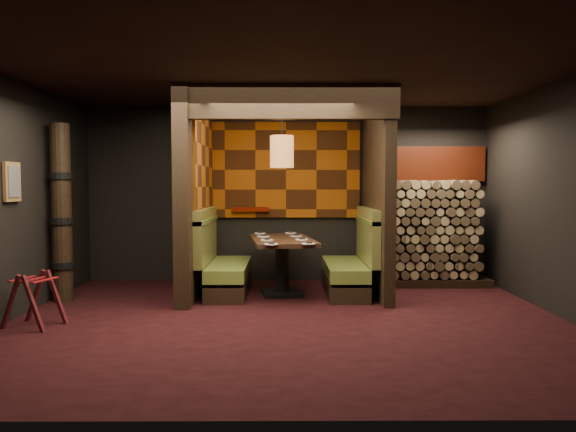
# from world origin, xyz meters

# --- Properties ---
(floor) EXTENTS (6.50, 5.50, 0.02)m
(floor) POSITION_xyz_m (0.00, 0.00, -0.01)
(floor) COLOR black
(floor) RESTS_ON ground
(ceiling) EXTENTS (6.50, 5.50, 0.02)m
(ceiling) POSITION_xyz_m (0.00, 0.00, 2.86)
(ceiling) COLOR black
(ceiling) RESTS_ON ground
(wall_back) EXTENTS (6.50, 0.02, 2.85)m
(wall_back) POSITION_xyz_m (0.00, 2.76, 1.43)
(wall_back) COLOR black
(wall_back) RESTS_ON ground
(wall_front) EXTENTS (6.50, 0.02, 2.85)m
(wall_front) POSITION_xyz_m (0.00, -2.76, 1.43)
(wall_front) COLOR black
(wall_front) RESTS_ON ground
(wall_left) EXTENTS (0.02, 5.50, 2.85)m
(wall_left) POSITION_xyz_m (-3.26, 0.00, 1.43)
(wall_left) COLOR black
(wall_left) RESTS_ON ground
(wall_right) EXTENTS (0.02, 5.50, 2.85)m
(wall_right) POSITION_xyz_m (3.26, 0.00, 1.43)
(wall_right) COLOR black
(wall_right) RESTS_ON ground
(partition_left) EXTENTS (0.20, 2.20, 2.85)m
(partition_left) POSITION_xyz_m (-1.35, 1.65, 1.43)
(partition_left) COLOR black
(partition_left) RESTS_ON floor
(partition_right) EXTENTS (0.15, 2.10, 2.85)m
(partition_right) POSITION_xyz_m (1.30, 1.70, 1.43)
(partition_right) COLOR black
(partition_right) RESTS_ON floor
(header_beam) EXTENTS (2.85, 0.18, 0.44)m
(header_beam) POSITION_xyz_m (-0.02, 0.70, 2.63)
(header_beam) COLOR black
(header_beam) RESTS_ON partition_left
(tapa_back_panel) EXTENTS (2.40, 0.06, 1.55)m
(tapa_back_panel) POSITION_xyz_m (-0.02, 2.71, 1.82)
(tapa_back_panel) COLOR #92430A
(tapa_back_panel) RESTS_ON wall_back
(tapa_side_panel) EXTENTS (0.04, 1.85, 1.45)m
(tapa_side_panel) POSITION_xyz_m (-1.23, 1.82, 1.85)
(tapa_side_panel) COLOR #92430A
(tapa_side_panel) RESTS_ON partition_left
(lacquer_shelf) EXTENTS (0.60, 0.12, 0.07)m
(lacquer_shelf) POSITION_xyz_m (-0.60, 2.65, 1.18)
(lacquer_shelf) COLOR #621204
(lacquer_shelf) RESTS_ON wall_back
(booth_bench_left) EXTENTS (0.68, 1.60, 1.14)m
(booth_bench_left) POSITION_xyz_m (-0.96, 1.65, 0.40)
(booth_bench_left) COLOR black
(booth_bench_left) RESTS_ON floor
(booth_bench_right) EXTENTS (0.68, 1.60, 1.14)m
(booth_bench_right) POSITION_xyz_m (0.93, 1.65, 0.40)
(booth_bench_right) COLOR black
(booth_bench_right) RESTS_ON floor
(dining_table) EXTENTS (1.04, 1.64, 0.82)m
(dining_table) POSITION_xyz_m (-0.09, 1.54, 0.58)
(dining_table) COLOR black
(dining_table) RESTS_ON floor
(place_settings) EXTENTS (0.88, 1.82, 0.03)m
(place_settings) POSITION_xyz_m (-0.09, 1.54, 0.83)
(place_settings) COLOR white
(place_settings) RESTS_ON dining_table
(pendant_lamp) EXTENTS (0.33, 0.33, 1.03)m
(pendant_lamp) POSITION_xyz_m (-0.09, 1.49, 2.05)
(pendant_lamp) COLOR #A46831
(pendant_lamp) RESTS_ON ceiling
(framed_picture) EXTENTS (0.05, 0.36, 0.46)m
(framed_picture) POSITION_xyz_m (-3.22, 0.10, 1.62)
(framed_picture) COLOR olive
(framed_picture) RESTS_ON wall_left
(luggage_rack) EXTENTS (0.69, 0.57, 0.65)m
(luggage_rack) POSITION_xyz_m (-2.86, -0.22, 0.32)
(luggage_rack) COLOR #461216
(luggage_rack) RESTS_ON floor
(totem_column) EXTENTS (0.31, 0.31, 2.40)m
(totem_column) POSITION_xyz_m (-3.05, 1.10, 1.19)
(totem_column) COLOR black
(totem_column) RESTS_ON floor
(firewood_stack) EXTENTS (1.73, 0.70, 1.64)m
(firewood_stack) POSITION_xyz_m (2.29, 2.35, 0.82)
(firewood_stack) COLOR black
(firewood_stack) RESTS_ON floor
(mosaic_header) EXTENTS (1.83, 0.10, 0.56)m
(mosaic_header) POSITION_xyz_m (2.29, 2.68, 1.92)
(mosaic_header) COLOR maroon
(mosaic_header) RESTS_ON wall_back
(bay_front_post) EXTENTS (0.08, 0.08, 2.85)m
(bay_front_post) POSITION_xyz_m (1.39, 1.96, 1.43)
(bay_front_post) COLOR black
(bay_front_post) RESTS_ON floor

